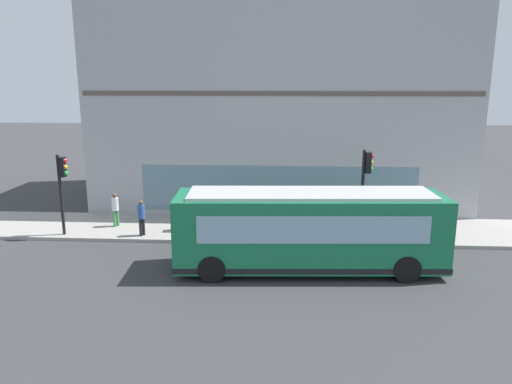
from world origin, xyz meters
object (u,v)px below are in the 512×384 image
object	(u,v)px
pedestrian_walking_along_curb	(141,215)
newspaper_vending_box	(179,221)
traffic_light_down_block	(62,179)
fire_hydrant	(413,230)
traffic_light_near_corner	(366,178)
city_bus_nearside	(309,231)
pedestrian_by_light_pole	(115,207)

from	to	relation	value
pedestrian_walking_along_curb	newspaper_vending_box	bearing A→B (deg)	-62.28
traffic_light_down_block	fire_hydrant	size ratio (longest dim) A/B	5.01
traffic_light_down_block	pedestrian_walking_along_curb	size ratio (longest dim) A/B	2.24
traffic_light_down_block	pedestrian_walking_along_curb	world-z (taller)	traffic_light_down_block
newspaper_vending_box	traffic_light_near_corner	bearing A→B (deg)	-95.55
traffic_light_near_corner	traffic_light_down_block	xyz separation A→B (m)	(-0.05, 13.49, -0.22)
traffic_light_near_corner	newspaper_vending_box	bearing A→B (deg)	84.45
traffic_light_down_block	fire_hydrant	xyz separation A→B (m)	(0.39, -15.75, -2.22)
traffic_light_down_block	newspaper_vending_box	distance (m)	5.57
traffic_light_near_corner	newspaper_vending_box	world-z (taller)	traffic_light_near_corner
fire_hydrant	newspaper_vending_box	bearing A→B (deg)	87.47
newspaper_vending_box	traffic_light_down_block	bearing A→B (deg)	99.66
traffic_light_near_corner	fire_hydrant	world-z (taller)	traffic_light_near_corner
fire_hydrant	newspaper_vending_box	xyz separation A→B (m)	(0.47, 10.68, 0.09)
city_bus_nearside	traffic_light_down_block	xyz separation A→B (m)	(3.25, 10.93, 1.18)
city_bus_nearside	traffic_light_near_corner	xyz separation A→B (m)	(3.29, -2.57, 1.40)
traffic_light_near_corner	newspaper_vending_box	size ratio (longest dim) A/B	4.48
pedestrian_by_light_pole	fire_hydrant	bearing A→B (deg)	-94.13
newspaper_vending_box	pedestrian_walking_along_curb	bearing A→B (deg)	117.72
pedestrian_walking_along_curb	pedestrian_by_light_pole	world-z (taller)	pedestrian_walking_along_curb
city_bus_nearside	pedestrian_by_light_pole	size ratio (longest dim) A/B	6.20
traffic_light_down_block	pedestrian_by_light_pole	size ratio (longest dim) A/B	2.26
traffic_light_down_block	newspaper_vending_box	world-z (taller)	traffic_light_down_block
traffic_light_near_corner	traffic_light_down_block	size ratio (longest dim) A/B	1.09
pedestrian_walking_along_curb	pedestrian_by_light_pole	bearing A→B (deg)	51.19
city_bus_nearside	pedestrian_by_light_pole	bearing A→B (deg)	62.94
city_bus_nearside	traffic_light_down_block	size ratio (longest dim) A/B	2.74
pedestrian_by_light_pole	newspaper_vending_box	distance (m)	3.31
city_bus_nearside	pedestrian_by_light_pole	distance (m)	10.21
pedestrian_walking_along_curb	newspaper_vending_box	world-z (taller)	pedestrian_walking_along_curb
traffic_light_near_corner	fire_hydrant	distance (m)	3.34
traffic_light_down_block	pedestrian_by_light_pole	distance (m)	2.84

